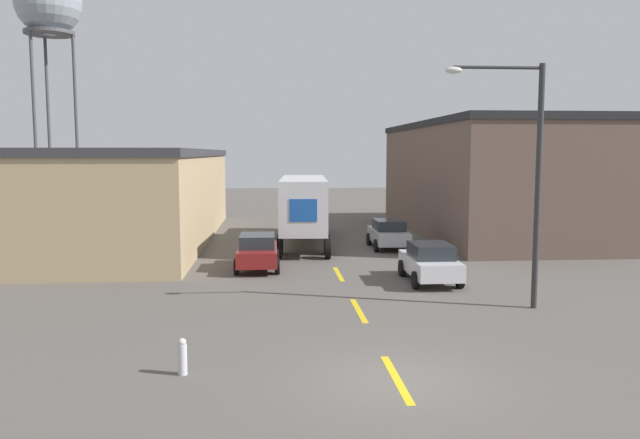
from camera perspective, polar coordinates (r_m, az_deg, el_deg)
The scene contains 11 objects.
ground_plane at distance 15.05m, azimuth 7.11°, elevation -14.42°, with size 160.00×160.00×0.00m, color #56514C.
road_centerline at distance 21.17m, azimuth 3.56°, elevation -8.29°, with size 0.20×15.91×0.01m.
warehouse_left at distance 39.27m, azimuth -16.86°, elevation 2.16°, with size 9.58×25.51×5.47m.
warehouse_right at distance 42.69m, azimuth 14.61°, elevation 3.74°, with size 8.99×22.19×7.28m.
semi_truck at distance 36.23m, azimuth -1.51°, elevation 1.43°, with size 3.32×12.71×3.88m.
parked_car_left_far at distance 28.44m, azimuth -5.75°, elevation -2.89°, with size 1.98×4.11×1.60m.
parked_car_right_mid at distance 25.91m, azimuth 10.03°, elevation -3.84°, with size 1.98×4.11×1.60m.
parked_car_right_far at distance 34.71m, azimuth 6.28°, elevation -1.27°, with size 1.98×4.11×1.60m.
water_tower at distance 61.71m, azimuth -23.60°, elevation 17.49°, with size 5.64×5.64×21.07m.
street_lamp at distance 21.91m, azimuth 18.35°, elevation 4.64°, with size 3.35×0.32×8.19m.
fire_hydrant at distance 15.52m, azimuth -12.47°, elevation -12.14°, with size 0.22×0.22×0.89m.
Camera 1 is at (-2.88, -13.80, 5.26)m, focal length 35.00 mm.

